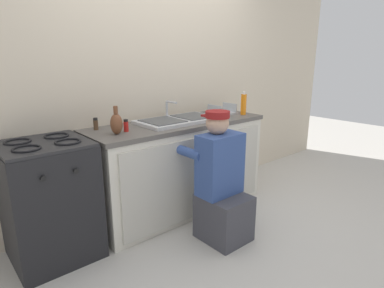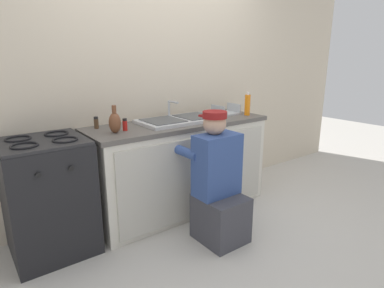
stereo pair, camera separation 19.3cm
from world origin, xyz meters
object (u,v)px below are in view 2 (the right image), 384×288
(sink_double_basin, at_px, (180,120))
(spice_bottle_red, at_px, (125,125))
(soap_bottle_orange, at_px, (247,105))
(stove_range, at_px, (49,197))
(dish_rack_tray, at_px, (226,112))
(plumber_person, at_px, (218,188))
(vase_decorative, at_px, (115,122))
(spice_bottle_pepper, at_px, (96,123))

(sink_double_basin, relative_size, spice_bottle_red, 7.62)
(spice_bottle_red, relative_size, soap_bottle_orange, 0.42)
(stove_range, bearing_deg, soap_bottle_orange, -3.99)
(dish_rack_tray, bearing_deg, sink_double_basin, -177.58)
(plumber_person, distance_m, soap_bottle_orange, 1.15)
(stove_range, xyz_separation_m, plumber_person, (1.18, -0.66, -0.01))
(sink_double_basin, distance_m, dish_rack_tray, 0.64)
(stove_range, relative_size, plumber_person, 0.85)
(sink_double_basin, height_order, soap_bottle_orange, soap_bottle_orange)
(plumber_person, height_order, vase_decorative, vase_decorative)
(stove_range, distance_m, plumber_person, 1.36)
(vase_decorative, xyz_separation_m, dish_rack_tray, (1.34, 0.10, -0.07))
(stove_range, relative_size, soap_bottle_orange, 3.76)
(soap_bottle_orange, bearing_deg, dish_rack_tray, 131.57)
(sink_double_basin, bearing_deg, stove_range, -179.90)
(plumber_person, distance_m, spice_bottle_red, 0.96)
(plumber_person, bearing_deg, sink_double_basin, 83.82)
(spice_bottle_pepper, bearing_deg, plumber_person, -50.86)
(spice_bottle_pepper, height_order, vase_decorative, vase_decorative)
(stove_range, xyz_separation_m, dish_rack_tray, (1.89, 0.03, 0.47))
(stove_range, height_order, dish_rack_tray, dish_rack_tray)
(stove_range, distance_m, spice_bottle_pepper, 0.73)
(plumber_person, relative_size, vase_decorative, 4.80)
(sink_double_basin, xyz_separation_m, dish_rack_tray, (0.63, 0.03, 0.01))
(vase_decorative, relative_size, dish_rack_tray, 0.82)
(sink_double_basin, xyz_separation_m, plumber_person, (-0.07, -0.66, -0.47))
(stove_range, height_order, spice_bottle_pepper, spice_bottle_pepper)
(sink_double_basin, height_order, stove_range, sink_double_basin)
(sink_double_basin, distance_m, soap_bottle_orange, 0.81)
(spice_bottle_red, distance_m, soap_bottle_orange, 1.39)
(sink_double_basin, bearing_deg, spice_bottle_red, -175.78)
(sink_double_basin, height_order, plumber_person, sink_double_basin)
(vase_decorative, height_order, dish_rack_tray, vase_decorative)
(sink_double_basin, relative_size, stove_range, 0.85)
(spice_bottle_pepper, height_order, spice_bottle_red, same)
(plumber_person, distance_m, spice_bottle_pepper, 1.21)
(stove_range, relative_size, spice_bottle_red, 8.95)
(soap_bottle_orange, distance_m, dish_rack_tray, 0.25)
(stove_range, xyz_separation_m, soap_bottle_orange, (2.04, -0.14, 0.56))
(plumber_person, bearing_deg, spice_bottle_red, 130.26)
(sink_double_basin, height_order, spice_bottle_pepper, sink_double_basin)
(sink_double_basin, distance_m, stove_range, 1.34)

